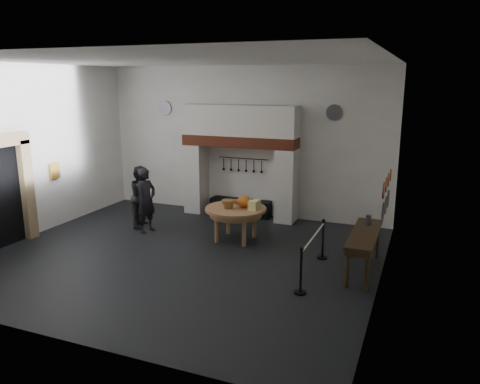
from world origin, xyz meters
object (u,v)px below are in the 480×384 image
at_px(barrier_post_near, 301,272).
at_px(side_table, 365,234).
at_px(visitor_far, 142,196).
at_px(barrier_post_far, 323,240).
at_px(work_table, 236,209).
at_px(iron_range, 241,207).
at_px(visitor_near, 146,200).

bearing_deg(barrier_post_near, side_table, 57.53).
bearing_deg(barrier_post_near, visitor_far, 154.00).
distance_m(visitor_far, barrier_post_far, 5.36).
bearing_deg(work_table, visitor_far, 177.39).
xyz_separation_m(iron_range, barrier_post_near, (3.12, -4.64, 0.20)).
bearing_deg(side_table, iron_range, 142.97).
distance_m(work_table, barrier_post_far, 2.46).
xyz_separation_m(side_table, barrier_post_far, (-0.98, 0.45, -0.42)).
xyz_separation_m(work_table, barrier_post_far, (2.38, -0.45, -0.39)).
xyz_separation_m(visitor_near, barrier_post_far, (4.91, -0.19, -0.44)).
bearing_deg(work_table, visitor_near, -173.98).
bearing_deg(iron_range, visitor_far, -136.89).
height_order(iron_range, barrier_post_far, barrier_post_far).
relative_size(visitor_far, barrier_post_far, 1.94).
relative_size(work_table, barrier_post_far, 1.76).
bearing_deg(work_table, barrier_post_far, -10.81).
relative_size(iron_range, visitor_near, 1.07).
relative_size(iron_range, side_table, 0.86).
bearing_deg(visitor_far, barrier_post_near, -134.60).
xyz_separation_m(work_table, visitor_near, (-2.52, -0.27, 0.05)).
relative_size(iron_range, work_table, 1.20).
distance_m(visitor_far, side_table, 6.38).
relative_size(side_table, barrier_post_far, 2.44).
relative_size(iron_range, visitor_far, 1.09).
height_order(visitor_far, side_table, visitor_far).
bearing_deg(work_table, iron_range, 108.62).
bearing_deg(side_table, work_table, 164.87).
distance_m(visitor_far, barrier_post_near, 5.92).
relative_size(visitor_near, barrier_post_near, 1.97).
distance_m(iron_range, side_table, 5.17).
relative_size(iron_range, barrier_post_far, 2.11).
bearing_deg(visitor_far, visitor_near, -153.59).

